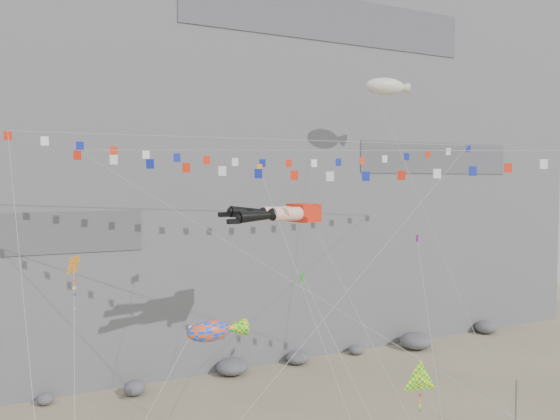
# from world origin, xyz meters

# --- Properties ---
(cliff) EXTENTS (80.00, 28.00, 50.00)m
(cliff) POSITION_xyz_m (0.00, 32.00, 25.00)
(cliff) COLOR slate
(cliff) RESTS_ON ground
(talus_boulders) EXTENTS (60.00, 3.00, 1.20)m
(talus_boulders) POSITION_xyz_m (0.00, 17.00, 0.60)
(talus_boulders) COLOR #5C5C61
(talus_boulders) RESTS_ON ground
(anchor_pole_right) EXTENTS (0.12, 0.12, 3.61)m
(anchor_pole_right) POSITION_xyz_m (11.67, -0.91, 1.81)
(anchor_pole_right) COLOR gray
(anchor_pole_right) RESTS_ON ground
(legs_kite) EXTENTS (6.64, 16.72, 20.69)m
(legs_kite) POSITION_xyz_m (-0.54, 6.84, 13.65)
(legs_kite) COLOR red
(legs_kite) RESTS_ON ground
(flag_banner_upper) EXTENTS (33.66, 16.70, 28.72)m
(flag_banner_upper) POSITION_xyz_m (0.93, 10.67, 18.61)
(flag_banner_upper) COLOR red
(flag_banner_upper) RESTS_ON ground
(flag_banner_lower) EXTENTS (28.08, 13.01, 21.58)m
(flag_banner_lower) POSITION_xyz_m (1.72, 2.54, 17.42)
(flag_banner_lower) COLOR red
(flag_banner_lower) RESTS_ON ground
(harlequin_kite) EXTENTS (1.77, 8.19, 13.68)m
(harlequin_kite) POSITION_xyz_m (-13.05, 3.82, 11.60)
(harlequin_kite) COLOR red
(harlequin_kite) RESTS_ON ground
(fish_windsock) EXTENTS (9.22, 3.84, 11.77)m
(fish_windsock) POSITION_xyz_m (-7.45, 0.23, 8.61)
(fish_windsock) COLOR #FB4E0C
(fish_windsock) RESTS_ON ground
(delta_kite) EXTENTS (2.37, 7.07, 8.61)m
(delta_kite) POSITION_xyz_m (3.12, -2.28, 5.40)
(delta_kite) COLOR yellow
(delta_kite) RESTS_ON ground
(blimp_windsock) EXTENTS (4.44, 14.45, 26.90)m
(blimp_windsock) POSITION_xyz_m (11.60, 12.51, 23.36)
(blimp_windsock) COLOR beige
(blimp_windsock) RESTS_ON ground
(small_kite_a) EXTENTS (1.18, 14.43, 21.43)m
(small_kite_a) POSITION_xyz_m (-2.08, 6.32, 16.17)
(small_kite_a) COLOR orange
(small_kite_a) RESTS_ON ground
(small_kite_b) EXTENTS (6.34, 10.46, 16.63)m
(small_kite_b) POSITION_xyz_m (7.25, 3.01, 11.76)
(small_kite_b) COLOR #B322C7
(small_kite_b) RESTS_ON ground
(small_kite_c) EXTENTS (2.37, 9.50, 13.91)m
(small_kite_c) POSITION_xyz_m (-1.90, 1.08, 10.44)
(small_kite_c) COLOR green
(small_kite_c) RESTS_ON ground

